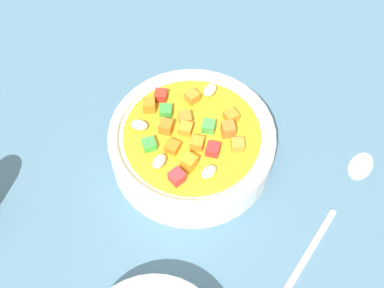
% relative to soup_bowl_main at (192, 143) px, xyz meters
% --- Properties ---
extents(ground_plane, '(1.40, 1.40, 0.02)m').
position_rel_soup_bowl_main_xyz_m(ground_plane, '(0.00, -0.00, -0.04)').
color(ground_plane, '#42667A').
extents(soup_bowl_main, '(0.17, 0.17, 0.06)m').
position_rel_soup_bowl_main_xyz_m(soup_bowl_main, '(0.00, 0.00, 0.00)').
color(soup_bowl_main, white).
rests_on(soup_bowl_main, ground_plane).
extents(spoon, '(0.20, 0.07, 0.01)m').
position_rel_soup_bowl_main_xyz_m(spoon, '(-0.00, -0.16, -0.02)').
color(spoon, silver).
rests_on(spoon, ground_plane).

